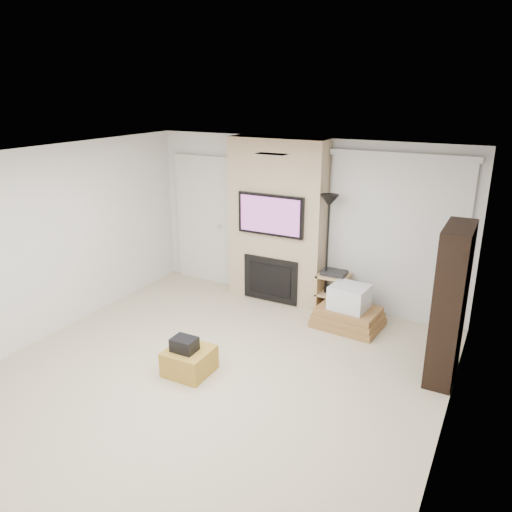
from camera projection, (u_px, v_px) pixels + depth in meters
The scene contains 15 objects.
floor at pixel (207, 381), 5.70m from camera, with size 5.00×5.50×0.00m, color beige.
ceiling at pixel (199, 160), 4.90m from camera, with size 5.00×5.50×0.00m, color white.
wall_back at pixel (304, 221), 7.60m from camera, with size 5.00×2.50×0.00m, color silver.
wall_left at pixel (41, 246), 6.40m from camera, with size 5.50×2.50×0.00m, color silver.
wall_right at pixel (452, 330), 4.19m from camera, with size 5.50×2.50×0.00m, color silver.
hvac_vent at pixel (271, 154), 5.39m from camera, with size 0.35×0.18×0.01m, color silver.
ottoman at pixel (189, 361), 5.82m from camera, with size 0.50×0.50×0.30m, color #A67F2C.
black_bag at pixel (184, 344), 5.73m from camera, with size 0.28×0.22×0.16m, color black.
fireplace_wall at pixel (277, 222), 7.58m from camera, with size 1.50×0.47×2.50m.
entry_door at pixel (204, 220), 8.43m from camera, with size 1.02×0.11×2.14m.
vertical_blinds at pixel (395, 232), 6.93m from camera, with size 1.98×0.10×2.37m.
floor_lamp at pixel (328, 221), 7.01m from camera, with size 0.26×0.26×1.78m.
av_stand at pixel (333, 291), 7.33m from camera, with size 0.45×0.38×0.66m.
box_stack at pixel (348, 311), 6.94m from camera, with size 0.95×0.75×0.60m.
bookshelf at pixel (450, 304), 5.53m from camera, with size 0.30×0.80×1.80m.
Camera 1 is at (2.81, -4.10, 3.18)m, focal length 35.00 mm.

